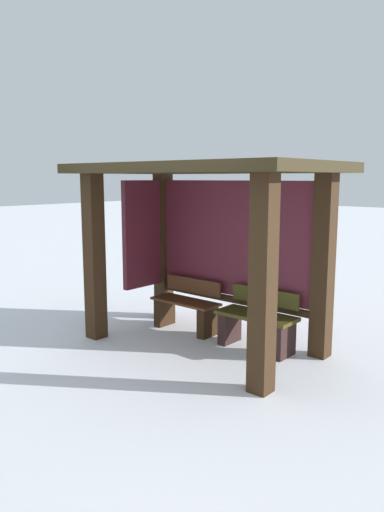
% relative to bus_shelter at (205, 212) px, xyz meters
% --- Properties ---
extents(ground_plane, '(60.00, 60.00, 0.00)m').
position_rel_bus_shelter_xyz_m(ground_plane, '(0.08, -0.14, -1.65)').
color(ground_plane, white).
extents(bus_shelter, '(3.13, 1.86, 2.24)m').
position_rel_bus_shelter_xyz_m(bus_shelter, '(0.00, 0.00, 0.00)').
color(bus_shelter, '#342112').
rests_on(bus_shelter, ground).
extents(bench_left_inside, '(0.99, 0.37, 0.70)m').
position_rel_bus_shelter_xyz_m(bench_left_inside, '(-0.50, 0.22, -1.35)').
color(bench_left_inside, '#563019').
rests_on(bench_left_inside, ground).
extents(bench_center_inside, '(0.99, 0.41, 0.73)m').
position_rel_bus_shelter_xyz_m(bench_center_inside, '(0.65, 0.22, -1.33)').
color(bench_center_inside, '#403C15').
rests_on(bench_center_inside, ground).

